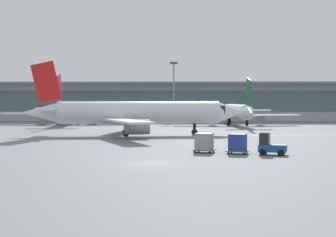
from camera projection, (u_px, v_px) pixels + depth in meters
ground_plane at (150, 163)px, 42.16m from camera, size 400.00×400.00×0.00m
taxiway_centreline_stripe at (138, 136)px, 73.04m from camera, size 109.35×12.63×0.01m
terminal_concourse at (168, 101)px, 128.34m from camera, size 199.48×11.00×9.60m
gate_airplane_1 at (69, 110)px, 108.67m from camera, size 28.78×30.99×10.26m
gate_airplane_2 at (236, 112)px, 104.16m from camera, size 26.20×28.25×9.35m
taxiing_regional_jet at (136, 113)px, 74.88m from camera, size 32.97×30.47×10.92m
baggage_tug at (270, 146)px, 48.45m from camera, size 2.91×2.25×2.10m
cargo_dolly_lead at (238, 143)px, 49.46m from camera, size 2.49×2.17×1.94m
cargo_dolly_trailing at (204, 142)px, 50.56m from camera, size 2.49×2.17×1.94m
apron_light_mast_1 at (174, 89)px, 119.53m from camera, size 1.80×0.36×14.13m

